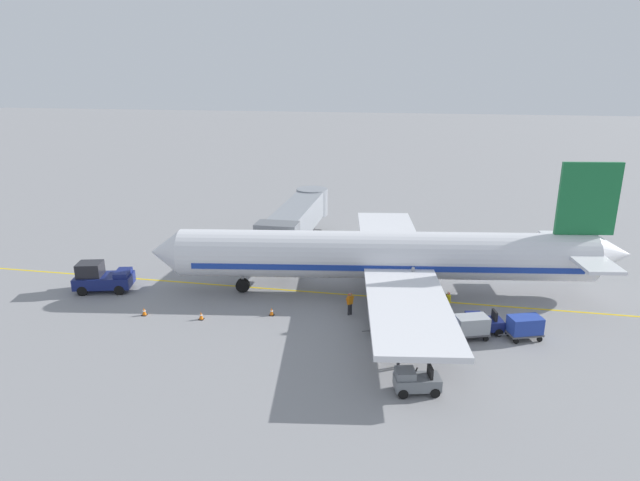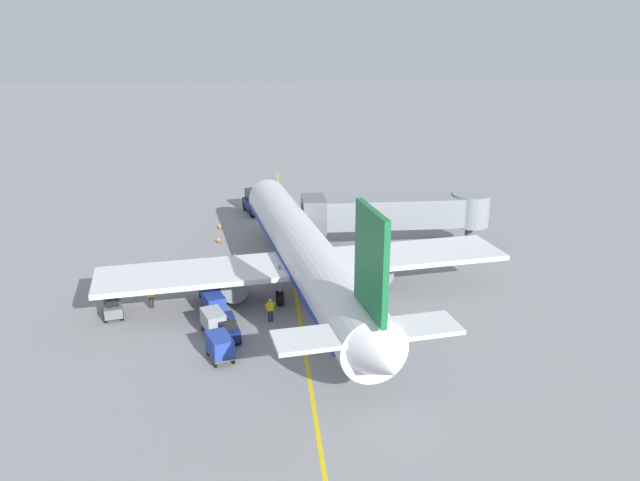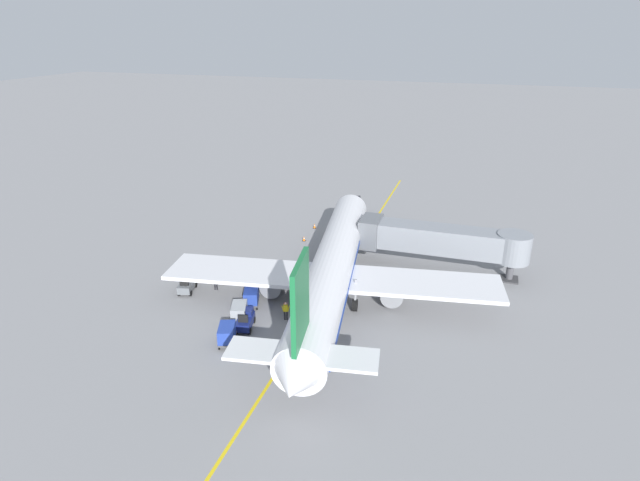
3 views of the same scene
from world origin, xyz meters
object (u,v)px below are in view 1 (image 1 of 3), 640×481
object	(u,v)px
pushback_tractor	(102,278)
ground_crew_wing_walker	(350,303)
baggage_tug_trailing	(416,381)
baggage_cart_front	(388,322)
ground_crew_marshaller	(399,353)
safety_cone_nose_right	(201,316)
baggage_cart_third_in_train	(472,325)
safety_cone_nose_left	(144,312)
safety_cone_wing_tip	(272,312)
ground_crew_loader	(448,301)
parked_airliner	(387,256)
jet_bridge	(298,218)
baggage_cart_second_in_train	(428,323)
baggage_cart_tail_end	(525,326)
baggage_tug_lead	(482,323)

from	to	relation	value
pushback_tractor	ground_crew_wing_walker	bearing A→B (deg)	-92.08
baggage_tug_trailing	baggage_cart_front	size ratio (longest dim) A/B	0.92
ground_crew_marshaller	safety_cone_nose_right	world-z (taller)	ground_crew_marshaller
baggage_cart_front	baggage_cart_third_in_train	size ratio (longest dim) A/B	1.00
safety_cone_nose_left	safety_cone_wing_tip	size ratio (longest dim) A/B	1.00
pushback_tractor	safety_cone_wing_tip	world-z (taller)	pushback_tractor
ground_crew_loader	safety_cone_nose_right	bearing A→B (deg)	104.36
pushback_tractor	parked_airliner	bearing A→B (deg)	-80.83
jet_bridge	baggage_cart_front	distance (m)	18.97
ground_crew_loader	parked_airliner	bearing A→B (deg)	59.56
pushback_tractor	baggage_cart_second_in_train	bearing A→B (deg)	-96.66
baggage_cart_third_in_train	ground_crew_wing_walker	bearing A→B (deg)	75.88
jet_bridge	safety_cone_nose_right	size ratio (longest dim) A/B	28.70
baggage_tug_trailing	baggage_cart_front	xyz separation A→B (m)	(6.57, 1.96, 0.24)
baggage_cart_tail_end	safety_cone_nose_left	world-z (taller)	baggage_cart_tail_end
ground_crew_marshaller	safety_cone_wing_tip	bearing A→B (deg)	59.22
baggage_tug_lead	safety_cone_wing_tip	size ratio (longest dim) A/B	4.59
baggage_cart_second_in_train	baggage_cart_third_in_train	world-z (taller)	same
ground_crew_marshaller	safety_cone_wing_tip	distance (m)	11.00
jet_bridge	safety_cone_wing_tip	world-z (taller)	jet_bridge
parked_airliner	baggage_cart_third_in_train	world-z (taller)	parked_airliner
baggage_cart_second_in_train	ground_crew_wing_walker	xyz separation A→B (m)	(2.28, 5.58, 0.00)
pushback_tractor	safety_cone_nose_left	distance (m)	6.74
pushback_tractor	baggage_cart_third_in_train	world-z (taller)	pushback_tractor
baggage_tug_lead	baggage_tug_trailing	xyz separation A→B (m)	(-8.10, 4.25, 0.00)
pushback_tractor	baggage_cart_third_in_train	bearing A→B (deg)	-95.68
baggage_cart_second_in_train	baggage_cart_tail_end	xyz separation A→B (m)	(0.76, -6.25, 0.00)
ground_crew_marshaller	baggage_tug_trailing	bearing A→B (deg)	-156.66
baggage_cart_tail_end	baggage_cart_second_in_train	bearing A→B (deg)	96.92
safety_cone_wing_tip	baggage_cart_third_in_train	bearing A→B (deg)	-93.78
safety_cone_nose_right	baggage_cart_front	bearing A→B (deg)	-89.47
baggage_cart_second_in_train	safety_cone_nose_left	distance (m)	20.26
baggage_cart_second_in_train	ground_crew_wing_walker	world-z (taller)	ground_crew_wing_walker
baggage_cart_front	baggage_cart_second_in_train	xyz separation A→B (m)	(0.41, -2.61, 0.00)
baggage_cart_tail_end	baggage_cart_third_in_train	bearing A→B (deg)	99.73
baggage_cart_front	ground_crew_marshaller	bearing A→B (deg)	-167.70
ground_crew_wing_walker	baggage_cart_tail_end	bearing A→B (deg)	-97.32
jet_bridge	baggage_cart_second_in_train	world-z (taller)	jet_bridge
baggage_tug_lead	ground_crew_loader	distance (m)	3.55
ground_crew_loader	safety_cone_wing_tip	size ratio (longest dim) A/B	2.86
baggage_cart_second_in_train	baggage_cart_third_in_train	bearing A→B (deg)	-86.55
jet_bridge	ground_crew_marshaller	distance (m)	22.95
parked_airliner	baggage_tug_trailing	bearing A→B (deg)	-169.08
ground_crew_marshaller	baggage_cart_second_in_train	bearing A→B (deg)	-20.71
pushback_tractor	baggage_cart_third_in_train	xyz separation A→B (m)	(-2.85, -28.64, -0.15)
baggage_cart_tail_end	safety_cone_nose_right	size ratio (longest dim) A/B	5.02
jet_bridge	baggage_cart_tail_end	xyz separation A→B (m)	(-14.77, -18.82, -2.51)
safety_cone_nose_left	safety_cone_nose_right	world-z (taller)	same
baggage_cart_tail_end	parked_airliner	bearing A→B (deg)	58.28
safety_cone_nose_left	pushback_tractor	bearing A→B (deg)	56.59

